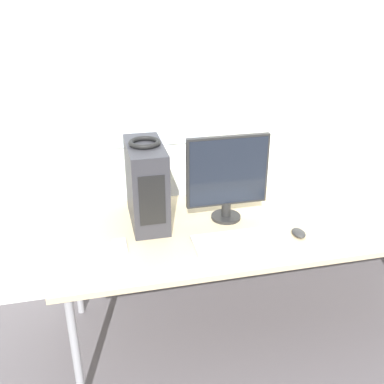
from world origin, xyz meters
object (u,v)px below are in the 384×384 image
headphones (145,143)px  cell_phone (120,245)px  monitor_main (227,176)px  pc_tower (147,184)px  mouse (299,233)px  keyboard (240,240)px

headphones → cell_phone: 0.53m
headphones → cell_phone: bearing=-127.4°
cell_phone → monitor_main: bearing=15.1°
pc_tower → monitor_main: monitor_main is taller
mouse → monitor_main: bearing=139.7°
headphones → keyboard: (0.41, -0.33, -0.44)m
pc_tower → headphones: bearing=90.0°
monitor_main → headphones: bearing=170.6°
headphones → cell_phone: (-0.17, -0.23, -0.44)m
mouse → pc_tower: bearing=155.6°
keyboard → mouse: bearing=-0.7°
monitor_main → mouse: monitor_main is taller
pc_tower → cell_phone: 0.35m
headphones → cell_phone: headphones is taller
headphones → monitor_main: size_ratio=0.34×
headphones → mouse: headphones is taller
monitor_main → keyboard: (-0.01, -0.26, -0.24)m
pc_tower → headphones: headphones is taller
pc_tower → keyboard: 0.57m
pc_tower → monitor_main: size_ratio=0.92×
keyboard → mouse: mouse is taller
headphones → monitor_main: monitor_main is taller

